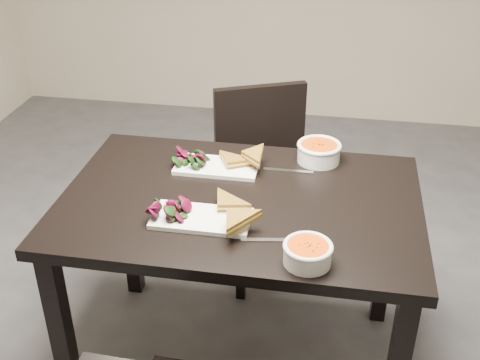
{
  "coord_description": "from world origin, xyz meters",
  "views": [
    {
      "loc": [
        -0.1,
        -1.62,
        1.8
      ],
      "look_at": [
        -0.39,
        0.06,
        0.82
      ],
      "focal_mm": 44.82,
      "sensor_mm": 36.0,
      "label": 1
    }
  ],
  "objects_px": {
    "chair_far": "(266,171)",
    "plate_near": "(202,219)",
    "table": "(240,223)",
    "soup_bowl_far": "(319,151)",
    "soup_bowl_near": "(308,252)",
    "plate_far": "(217,167)"
  },
  "relations": [
    {
      "from": "chair_far",
      "to": "plate_near",
      "type": "distance_m",
      "value": 0.88
    },
    {
      "from": "table",
      "to": "soup_bowl_far",
      "type": "xyz_separation_m",
      "value": [
        0.24,
        0.31,
        0.14
      ]
    },
    {
      "from": "plate_near",
      "to": "soup_bowl_near",
      "type": "bearing_deg",
      "value": -24.47
    },
    {
      "from": "table",
      "to": "plate_near",
      "type": "relative_size",
      "value": 3.88
    },
    {
      "from": "plate_far",
      "to": "soup_bowl_far",
      "type": "bearing_deg",
      "value": 18.98
    },
    {
      "from": "plate_near",
      "to": "soup_bowl_far",
      "type": "relative_size",
      "value": 1.89
    },
    {
      "from": "table",
      "to": "soup_bowl_near",
      "type": "xyz_separation_m",
      "value": [
        0.25,
        -0.31,
        0.13
      ]
    },
    {
      "from": "soup_bowl_far",
      "to": "chair_far",
      "type": "bearing_deg",
      "value": 123.3
    },
    {
      "from": "plate_near",
      "to": "soup_bowl_near",
      "type": "height_order",
      "value": "soup_bowl_near"
    },
    {
      "from": "soup_bowl_near",
      "to": "soup_bowl_far",
      "type": "bearing_deg",
      "value": 90.54
    },
    {
      "from": "soup_bowl_near",
      "to": "plate_far",
      "type": "height_order",
      "value": "soup_bowl_near"
    },
    {
      "from": "chair_far",
      "to": "plate_far",
      "type": "xyz_separation_m",
      "value": [
        -0.12,
        -0.49,
        0.27
      ]
    },
    {
      "from": "plate_far",
      "to": "chair_far",
      "type": "bearing_deg",
      "value": 76.33
    },
    {
      "from": "soup_bowl_near",
      "to": "plate_far",
      "type": "distance_m",
      "value": 0.62
    },
    {
      "from": "soup_bowl_near",
      "to": "table",
      "type": "bearing_deg",
      "value": 128.59
    },
    {
      "from": "plate_far",
      "to": "soup_bowl_far",
      "type": "height_order",
      "value": "soup_bowl_far"
    },
    {
      "from": "chair_far",
      "to": "soup_bowl_far",
      "type": "relative_size",
      "value": 5.2
    },
    {
      "from": "chair_far",
      "to": "soup_bowl_far",
      "type": "height_order",
      "value": "chair_far"
    },
    {
      "from": "table",
      "to": "plate_near",
      "type": "height_order",
      "value": "plate_near"
    },
    {
      "from": "soup_bowl_near",
      "to": "plate_far",
      "type": "bearing_deg",
      "value": 126.35
    },
    {
      "from": "table",
      "to": "chair_far",
      "type": "bearing_deg",
      "value": 89.9
    },
    {
      "from": "soup_bowl_near",
      "to": "plate_far",
      "type": "relative_size",
      "value": 0.47
    }
  ]
}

